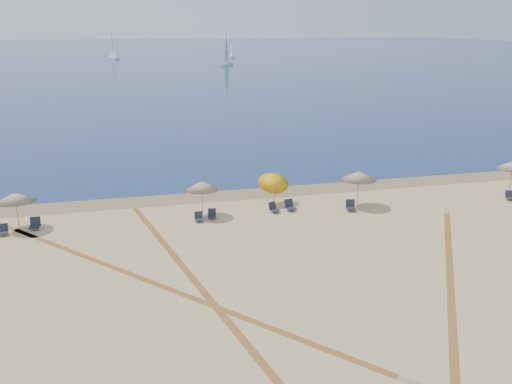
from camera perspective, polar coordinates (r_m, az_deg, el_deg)
The scene contains 18 objects.
ocean at distance 237.79m, azimuth -12.34°, elevation 13.92°, with size 500.00×500.00×0.00m, color #0C2151.
wet_sand at distance 39.00m, azimuth -1.41°, elevation -0.14°, with size 500.00×500.00×0.00m, color olive.
umbrella_1 at distance 34.60m, azimuth -23.66°, elevation -0.52°, with size 2.31×2.34×2.30m.
umbrella_2 at distance 33.94m, azimuth -5.62°, elevation 0.67°, with size 2.00×2.00×2.35m.
umbrella_3 at distance 36.19m, azimuth 1.86°, elevation 1.25°, with size 2.04×2.07×2.41m.
umbrella_4 at distance 36.22m, azimuth 10.59°, elevation 1.69°, with size 2.29×2.29×2.46m.
chair_2 at distance 34.49m, azimuth -24.68°, elevation -3.63°, with size 0.60×0.67×0.63m.
chair_3 at distance 34.70m, azimuth -21.89°, elevation -3.10°, with size 0.63×0.72×0.71m.
chair_4 at distance 33.65m, azimuth -5.95°, elevation -2.62°, with size 0.49×0.58×0.59m.
chair_5 at distance 34.07m, azimuth -4.57°, elevation -2.32°, with size 0.58×0.66×0.60m.
chair_6 at distance 35.08m, azimuth 1.83°, elevation -1.66°, with size 0.75×0.79×0.64m.
chair_7 at distance 35.47m, azimuth 3.52°, elevation -1.42°, with size 0.72×0.80×0.71m.
chair_8 at distance 35.89m, azimuth 9.76°, elevation -1.43°, with size 0.72×0.80×0.70m.
chair_9 at distance 41.27m, azimuth 24.76°, elevation -0.38°, with size 0.70×0.75×0.63m.
sailboat_0 at distance 195.42m, azimuth -14.60°, elevation 13.93°, with size 3.89×5.83×8.60m.
sailboat_2 at distance 161.29m, azimuth -3.06°, elevation 13.93°, with size 4.40×6.00×9.02m.
sailboat_3 at distance 198.10m, azimuth -2.60°, elevation 14.43°, with size 1.55×5.43×8.02m.
tire_tracks at distance 25.22m, azimuth -0.52°, elevation -10.16°, with size 52.23×47.14×0.00m.
Camera 1 is at (-8.03, -12.37, 11.55)m, focal length 38.66 mm.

